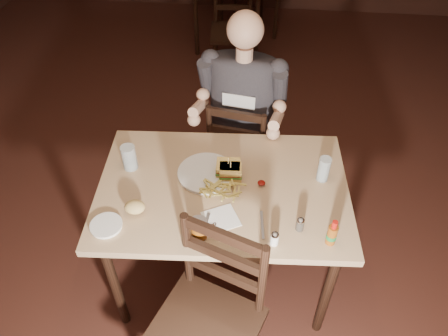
# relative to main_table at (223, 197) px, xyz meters

# --- Properties ---
(room_shell) EXTENTS (7.00, 7.00, 7.00)m
(room_shell) POSITION_rel_main_table_xyz_m (-0.14, 0.33, 0.71)
(room_shell) COLOR black
(room_shell) RESTS_ON ground
(main_table) EXTENTS (1.29, 0.90, 0.77)m
(main_table) POSITION_rel_main_table_xyz_m (0.00, 0.00, 0.00)
(main_table) COLOR tan
(main_table) RESTS_ON ground
(chair_far) EXTENTS (0.46, 0.49, 0.86)m
(chair_far) POSITION_rel_main_table_xyz_m (0.05, 0.68, -0.26)
(chair_far) COLOR black
(chair_far) RESTS_ON ground
(chair_near) EXTENTS (0.59, 0.61, 0.97)m
(chair_near) POSITION_rel_main_table_xyz_m (-0.02, -0.61, -0.21)
(chair_near) COLOR black
(chair_near) RESTS_ON ground
(bg_chair_near) EXTENTS (0.44, 0.47, 0.87)m
(bg_chair_near) POSITION_rel_main_table_xyz_m (-0.16, 2.28, -0.26)
(bg_chair_near) COLOR black
(bg_chair_near) RESTS_ON ground
(diner) EXTENTS (0.59, 0.50, 0.92)m
(diner) POSITION_rel_main_table_xyz_m (0.04, 0.63, 0.21)
(diner) COLOR #2F2D32
(diner) RESTS_ON chair_far
(dinner_plate) EXTENTS (0.30, 0.30, 0.02)m
(dinner_plate) POSITION_rel_main_table_xyz_m (-0.09, 0.07, 0.09)
(dinner_plate) COLOR white
(dinner_plate) RESTS_ON main_table
(sandwich_left) EXTENTS (0.12, 0.10, 0.10)m
(sandwich_left) POSITION_rel_main_table_xyz_m (0.02, 0.09, 0.15)
(sandwich_left) COLOR tan
(sandwich_left) RESTS_ON dinner_plate
(sandwich_right) EXTENTS (0.12, 0.10, 0.10)m
(sandwich_right) POSITION_rel_main_table_xyz_m (0.03, 0.06, 0.14)
(sandwich_right) COLOR tan
(sandwich_right) RESTS_ON dinner_plate
(fries_pile) EXTENTS (0.25, 0.19, 0.04)m
(fries_pile) POSITION_rel_main_table_xyz_m (0.00, -0.04, 0.11)
(fries_pile) COLOR #D3BE51
(fries_pile) RESTS_ON dinner_plate
(ketchup_dollop) EXTENTS (0.04, 0.04, 0.01)m
(ketchup_dollop) POSITION_rel_main_table_xyz_m (0.19, 0.03, 0.10)
(ketchup_dollop) COLOR maroon
(ketchup_dollop) RESTS_ON dinner_plate
(glass_left) EXTENTS (0.08, 0.08, 0.14)m
(glass_left) POSITION_rel_main_table_xyz_m (-0.49, 0.09, 0.15)
(glass_left) COLOR silver
(glass_left) RESTS_ON main_table
(glass_right) EXTENTS (0.06, 0.06, 0.14)m
(glass_right) POSITION_rel_main_table_xyz_m (0.49, 0.11, 0.15)
(glass_right) COLOR silver
(glass_right) RESTS_ON main_table
(hot_sauce) EXTENTS (0.05, 0.05, 0.14)m
(hot_sauce) POSITION_rel_main_table_xyz_m (0.50, -0.28, 0.15)
(hot_sauce) COLOR #86420F
(hot_sauce) RESTS_ON main_table
(salt_shaker) EXTENTS (0.04, 0.04, 0.07)m
(salt_shaker) POSITION_rel_main_table_xyz_m (0.26, -0.32, 0.11)
(salt_shaker) COLOR white
(salt_shaker) RESTS_ON main_table
(pepper_shaker) EXTENTS (0.04, 0.04, 0.07)m
(pepper_shaker) POSITION_rel_main_table_xyz_m (0.37, -0.23, 0.11)
(pepper_shaker) COLOR #38332D
(pepper_shaker) RESTS_ON main_table
(syrup_dispenser) EXTENTS (0.08, 0.08, 0.10)m
(syrup_dispenser) POSITION_rel_main_table_xyz_m (-0.07, -0.31, 0.13)
(syrup_dispenser) COLOR #86420F
(syrup_dispenser) RESTS_ON main_table
(napkin) EXTENTS (0.20, 0.20, 0.00)m
(napkin) POSITION_rel_main_table_xyz_m (0.01, -0.21, 0.08)
(napkin) COLOR white
(napkin) RESTS_ON main_table
(knife) EXTENTS (0.03, 0.21, 0.01)m
(knife) POSITION_rel_main_table_xyz_m (-0.05, -0.29, 0.08)
(knife) COLOR silver
(knife) RESTS_ON napkin
(fork) EXTENTS (0.03, 0.16, 0.01)m
(fork) POSITION_rel_main_table_xyz_m (0.20, -0.22, 0.08)
(fork) COLOR silver
(fork) RESTS_ON napkin
(side_plate) EXTENTS (0.15, 0.15, 0.01)m
(side_plate) POSITION_rel_main_table_xyz_m (-0.50, -0.31, 0.08)
(side_plate) COLOR white
(side_plate) RESTS_ON main_table
(bread_roll) EXTENTS (0.10, 0.08, 0.06)m
(bread_roll) POSITION_rel_main_table_xyz_m (-0.39, -0.21, 0.12)
(bread_roll) COLOR tan
(bread_roll) RESTS_ON side_plate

